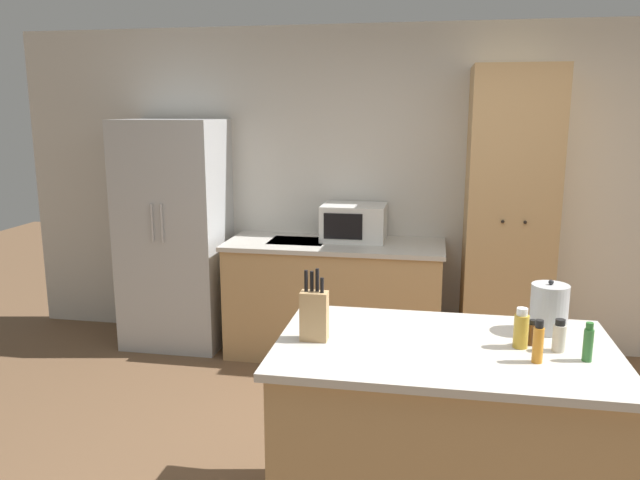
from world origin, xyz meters
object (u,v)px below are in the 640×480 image
(spice_bottle_amber_oil, at_px, (538,343))
(knife_block, at_px, (314,314))
(spice_bottle_pale_salt, at_px, (532,333))
(pantry_cabinet, at_px, (508,221))
(microwave, at_px, (354,222))
(spice_bottle_short_red, at_px, (588,343))
(refrigerator, at_px, (175,234))
(spice_bottle_green_herb, at_px, (521,329))
(kettle, at_px, (549,308))
(spice_bottle_tall_dark, at_px, (559,336))

(spice_bottle_amber_oil, bearing_deg, knife_block, 174.78)
(knife_block, height_order, spice_bottle_pale_salt, knife_block)
(pantry_cabinet, height_order, spice_bottle_pale_salt, pantry_cabinet)
(spice_bottle_pale_salt, bearing_deg, microwave, 115.97)
(pantry_cabinet, xyz_separation_m, spice_bottle_short_red, (0.08, -2.23, -0.11))
(refrigerator, height_order, spice_bottle_green_herb, refrigerator)
(spice_bottle_green_herb, distance_m, kettle, 0.27)
(microwave, xyz_separation_m, spice_bottle_amber_oil, (1.05, -2.37, -0.04))
(knife_block, xyz_separation_m, spice_bottle_green_herb, (0.89, 0.07, -0.04))
(spice_bottle_short_red, bearing_deg, kettle, 106.48)
(spice_bottle_green_herb, distance_m, spice_bottle_pale_salt, 0.07)
(pantry_cabinet, xyz_separation_m, kettle, (-0.02, -1.90, -0.08))
(refrigerator, height_order, spice_bottle_amber_oil, refrigerator)
(spice_bottle_amber_oil, height_order, spice_bottle_pale_salt, spice_bottle_amber_oil)
(refrigerator, relative_size, knife_block, 5.76)
(pantry_cabinet, relative_size, spice_bottle_amber_oil, 12.56)
(kettle, bearing_deg, spice_bottle_tall_dark, -89.06)
(spice_bottle_amber_oil, distance_m, kettle, 0.40)
(spice_bottle_short_red, xyz_separation_m, spice_bottle_amber_oil, (-0.20, -0.05, 0.01))
(pantry_cabinet, bearing_deg, microwave, 175.93)
(pantry_cabinet, xyz_separation_m, microwave, (-1.18, 0.08, -0.06))
(refrigerator, distance_m, knife_block, 2.70)
(microwave, bearing_deg, refrigerator, -176.01)
(knife_block, xyz_separation_m, spice_bottle_short_red, (1.13, -0.03, -0.04))
(spice_bottle_amber_oil, bearing_deg, refrigerator, 138.10)
(knife_block, distance_m, spice_bottle_green_herb, 0.89)
(pantry_cabinet, xyz_separation_m, knife_block, (-1.06, -2.20, -0.07))
(refrigerator, distance_m, microwave, 1.48)
(microwave, bearing_deg, knife_block, -87.02)
(refrigerator, relative_size, pantry_cabinet, 0.83)
(refrigerator, height_order, spice_bottle_pale_salt, refrigerator)
(microwave, height_order, spice_bottle_amber_oil, microwave)
(pantry_cabinet, distance_m, knife_block, 2.44)
(spice_bottle_short_red, bearing_deg, spice_bottle_pale_salt, 143.38)
(spice_bottle_amber_oil, height_order, kettle, kettle)
(pantry_cabinet, bearing_deg, spice_bottle_short_red, -87.99)
(spice_bottle_tall_dark, bearing_deg, spice_bottle_green_herb, 174.12)
(knife_block, bearing_deg, spice_bottle_pale_salt, 6.70)
(pantry_cabinet, bearing_deg, spice_bottle_pale_salt, -93.19)
(spice_bottle_green_herb, bearing_deg, spice_bottle_tall_dark, -5.88)
(knife_block, distance_m, kettle, 1.08)
(spice_bottle_tall_dark, bearing_deg, refrigerator, 141.08)
(knife_block, bearing_deg, kettle, 16.02)
(spice_bottle_amber_oil, bearing_deg, pantry_cabinet, 86.91)
(pantry_cabinet, distance_m, spice_bottle_amber_oil, 2.29)
(spice_bottle_tall_dark, xyz_separation_m, spice_bottle_short_red, (0.09, -0.09, 0.01))
(spice_bottle_tall_dark, relative_size, spice_bottle_amber_oil, 0.79)
(pantry_cabinet, xyz_separation_m, spice_bottle_amber_oil, (-0.12, -2.29, -0.10))
(spice_bottle_tall_dark, height_order, spice_bottle_short_red, spice_bottle_short_red)
(kettle, bearing_deg, microwave, 120.18)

